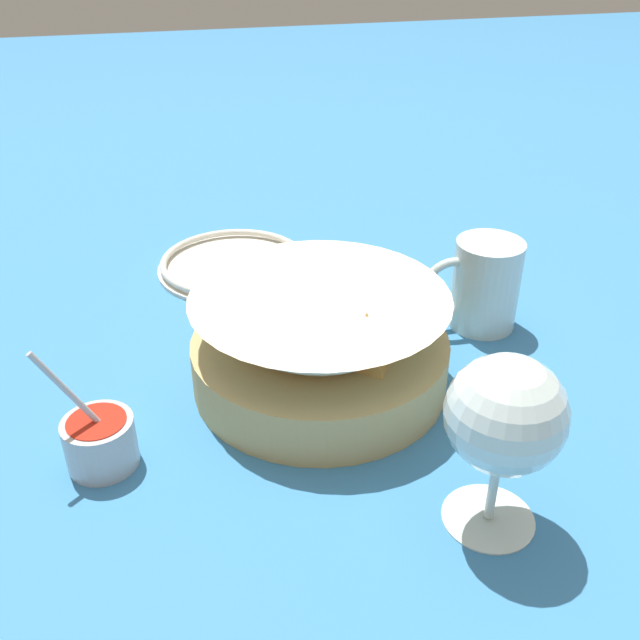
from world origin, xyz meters
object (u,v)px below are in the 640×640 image
at_px(food_basket, 320,346).
at_px(beer_mug, 483,287).
at_px(sauce_cup, 100,440).
at_px(wine_glass, 505,420).
at_px(side_plate, 233,263).

bearing_deg(food_basket, beer_mug, -162.19).
bearing_deg(sauce_cup, wine_glass, 154.81).
relative_size(food_basket, sauce_cup, 2.07).
distance_m(food_basket, sauce_cup, 0.21).
bearing_deg(food_basket, side_plate, -79.51).
distance_m(wine_glass, side_plate, 0.48).
relative_size(sauce_cup, side_plate, 0.62).
bearing_deg(side_plate, beer_mug, 140.97).
xyz_separation_m(food_basket, sauce_cup, (0.20, 0.07, -0.02)).
relative_size(food_basket, beer_mug, 2.19).
distance_m(sauce_cup, wine_glass, 0.32).
distance_m(beer_mug, side_plate, 0.31).
relative_size(food_basket, side_plate, 1.28).
distance_m(sauce_cup, beer_mug, 0.41).
bearing_deg(sauce_cup, food_basket, -161.52).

